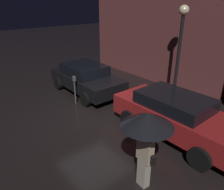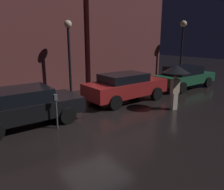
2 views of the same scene
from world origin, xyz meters
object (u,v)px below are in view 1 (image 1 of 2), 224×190
(pedestrian_with_umbrella, at_px, (147,127))
(street_lamp_near, at_px, (181,37))
(parked_car_red, at_px, (176,115))
(parking_meter, at_px, (75,87))
(parked_car_black, at_px, (86,78))

(pedestrian_with_umbrella, xyz_separation_m, street_lamp_near, (-2.67, 4.96, 1.16))
(pedestrian_with_umbrella, bearing_deg, parked_car_red, -65.91)
(parking_meter, bearing_deg, parked_car_black, 125.32)
(parked_car_red, relative_size, street_lamp_near, 1.09)
(parked_car_black, xyz_separation_m, parking_meter, (0.79, -1.12, 0.05))
(pedestrian_with_umbrella, height_order, parking_meter, pedestrian_with_umbrella)
(parked_car_red, height_order, parking_meter, parked_car_red)
(parked_car_black, bearing_deg, street_lamp_near, 40.13)
(parked_car_red, height_order, pedestrian_with_umbrella, pedestrian_with_umbrella)
(pedestrian_with_umbrella, xyz_separation_m, parking_meter, (-5.13, 1.15, -0.89))
(parked_car_red, bearing_deg, street_lamp_near, 125.69)
(parked_car_red, bearing_deg, parking_meter, -163.95)
(parked_car_red, xyz_separation_m, street_lamp_near, (-1.85, 2.53, 2.06))
(parked_car_black, distance_m, street_lamp_near, 4.72)
(pedestrian_with_umbrella, bearing_deg, parked_car_black, -15.38)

